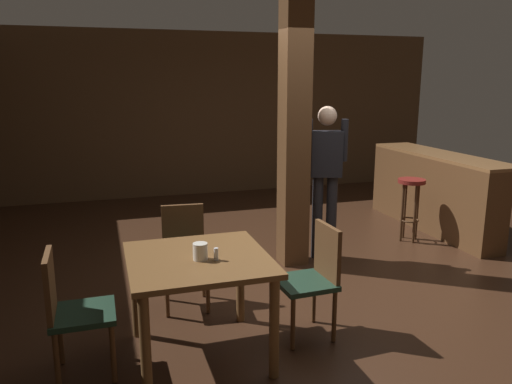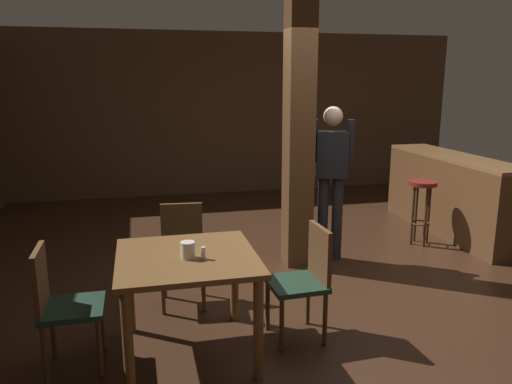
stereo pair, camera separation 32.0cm
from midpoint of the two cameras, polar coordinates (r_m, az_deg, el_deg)
ground_plane at (r=5.06m, az=10.65°, el=-10.77°), size 10.80×10.80×0.00m
wall_back at (r=8.95m, az=-0.80°, el=8.92°), size 8.00×0.10×2.80m
pillar at (r=5.33m, az=6.62°, el=6.19°), size 0.28×0.28×2.80m
dining_table at (r=3.66m, az=-5.37°, el=-9.04°), size 0.99×0.99×0.77m
chair_north at (r=4.56m, az=-6.43°, el=-6.48°), size 0.46×0.46×0.89m
chair_east at (r=3.97m, az=8.00°, el=-9.53°), size 0.44×0.44×0.89m
chair_west at (r=3.70m, az=-19.14°, el=-11.80°), size 0.42×0.42×0.89m
napkin_cup at (r=3.54m, az=-5.22°, el=-6.65°), size 0.10×0.10×0.12m
salt_shaker at (r=3.52m, az=-3.45°, el=-7.01°), size 0.03×0.03×0.09m
standing_person at (r=5.56m, az=10.24°, el=2.21°), size 0.47×0.29×1.72m
bar_counter at (r=7.08m, az=22.17°, el=-0.22°), size 0.56×2.39×1.03m
bar_stool_near at (r=6.46m, az=19.80°, el=-0.64°), size 0.34×0.34×0.79m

